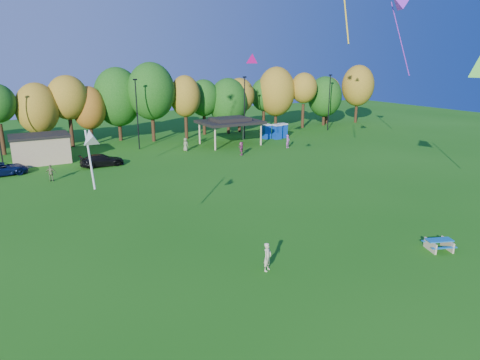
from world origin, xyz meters
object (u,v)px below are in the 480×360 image
picnic_table (439,244)px  porta_potties (275,131)px  car_c (3,169)px  kite_flyer (267,257)px  car_d (102,160)px

picnic_table → porta_potties: bearing=92.1°
car_c → picnic_table: bearing=-150.8°
porta_potties → car_c: (-36.16, -4.15, -0.43)m
car_c → kite_flyer: bearing=-163.3°
porta_potties → kite_flyer: 41.84m
porta_potties → kite_flyer: bearing=-124.1°
picnic_table → car_c: (-23.54, 33.40, 0.26)m
car_c → car_d: 9.77m
porta_potties → picnic_table: (-12.63, -37.55, -0.69)m
kite_flyer → car_c: 33.02m
picnic_table → car_d: bearing=133.7°
kite_flyer → car_d: (-2.96, 29.54, -0.15)m
kite_flyer → car_c: size_ratio=0.35×
porta_potties → car_c: size_ratio=0.78×
kite_flyer → porta_potties: bearing=26.0°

